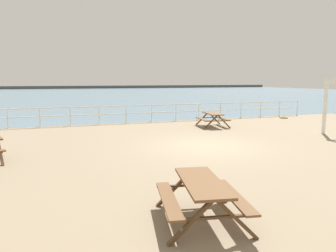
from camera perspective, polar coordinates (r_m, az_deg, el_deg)
ground_plane at (r=12.41m, az=7.08°, el=-4.16°), size 30.00×24.00×0.20m
sea_band at (r=63.87m, az=-14.53°, el=5.88°), size 142.00×90.00×0.01m
distant_shoreline at (r=106.75m, az=-16.54°, el=6.74°), size 142.00×6.00×1.80m
seaward_railing at (r=19.45m, az=-3.07°, el=2.97°), size 23.07×0.07×1.08m
picnic_table_near_left at (r=17.57m, az=8.34°, el=1.79°), size 1.75×1.99×0.80m
picnic_table_mid_centre at (r=5.81m, az=6.33°, el=-11.89°), size 1.83×2.05×0.80m
rope_coil at (r=22.77m, az=20.75°, el=1.51°), size 0.55×0.55×0.11m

